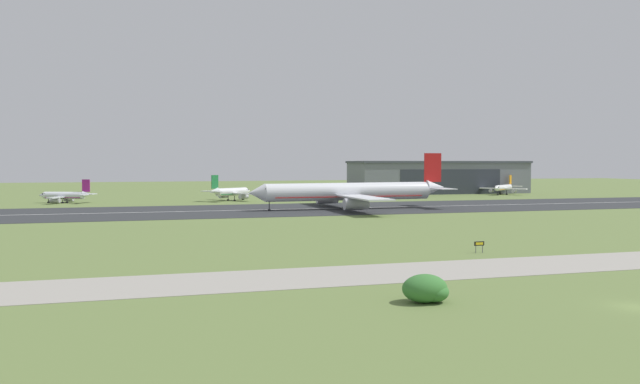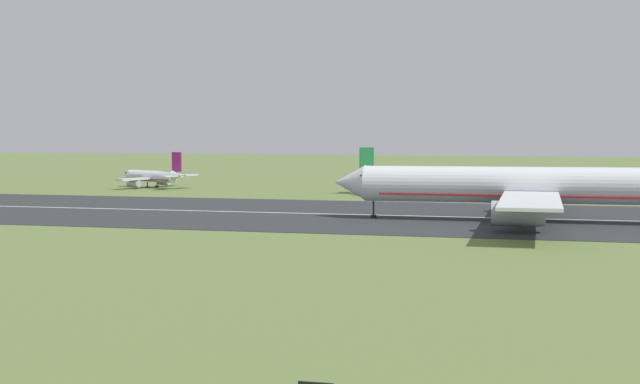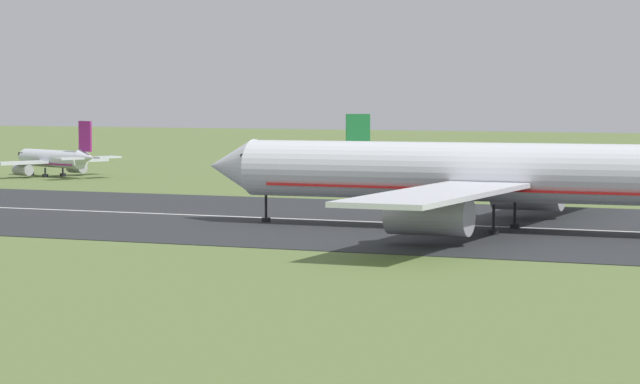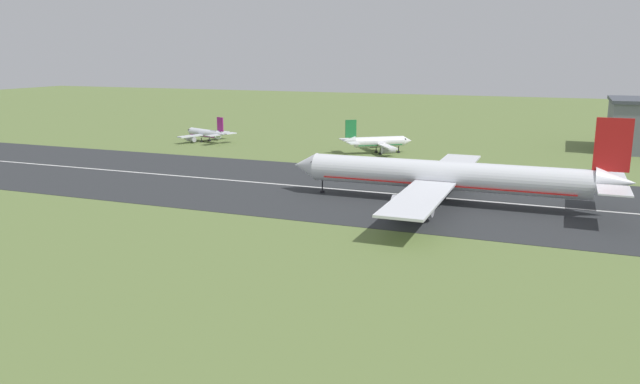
% 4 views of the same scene
% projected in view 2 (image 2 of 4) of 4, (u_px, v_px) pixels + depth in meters
% --- Properties ---
extents(ground_plane, '(703.45, 703.45, 0.00)m').
position_uv_depth(ground_plane, '(352.00, 297.00, 68.05)').
color(ground_plane, olive).
extents(runway_strip, '(463.45, 48.78, 0.06)m').
position_uv_depth(runway_strip, '(441.00, 217.00, 129.34)').
color(runway_strip, '#2B2D30').
rests_on(runway_strip, ground_plane).
extents(runway_centreline, '(417.11, 0.70, 0.01)m').
position_uv_depth(runway_centreline, '(441.00, 217.00, 129.34)').
color(runway_centreline, silver).
rests_on(runway_centreline, runway_strip).
extents(airplane_landing, '(59.14, 57.04, 16.17)m').
position_uv_depth(airplane_landing, '(542.00, 187.00, 121.65)').
color(airplane_landing, silver).
rests_on(airplane_landing, ground_plane).
extents(airplane_parked_west, '(19.03, 17.37, 7.85)m').
position_uv_depth(airplane_parked_west, '(153.00, 177.00, 192.35)').
color(airplane_parked_west, silver).
rests_on(airplane_parked_west, ground_plane).
extents(airplane_parked_east, '(19.26, 19.25, 9.15)m').
position_uv_depth(airplane_parked_east, '(401.00, 178.00, 176.37)').
color(airplane_parked_east, white).
rests_on(airplane_parked_east, ground_plane).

